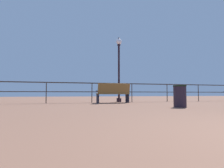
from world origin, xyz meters
TOP-DOWN VIEW (x-y plane):
  - pier_railing at (0.00, 8.89)m, footprint 25.15×0.05m
  - bench_near_left at (-0.16, 8.17)m, footprint 1.69×0.67m
  - lamppost_center at (0.46, 9.15)m, footprint 0.34×0.34m
  - trash_bin at (1.22, 4.77)m, footprint 0.45×0.45m

SIDE VIEW (x-z plane):
  - trash_bin at x=1.22m, z-range 0.00..0.76m
  - bench_near_left at x=-0.16m, z-range 0.05..1.04m
  - pier_railing at x=0.00m, z-range 0.26..1.31m
  - lamppost_center at x=0.46m, z-range 0.39..4.14m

